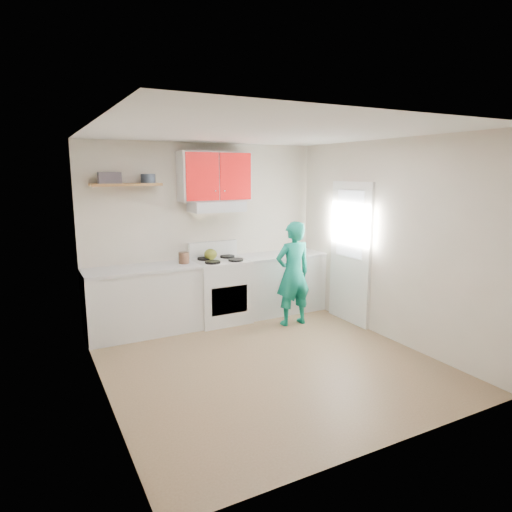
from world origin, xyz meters
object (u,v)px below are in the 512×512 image
stove (221,291)px  person (293,274)px  tin (148,178)px  kettle (211,254)px  crock (184,259)px

stove → person: 1.10m
stove → person: bearing=-35.1°
tin → kettle: bearing=-7.0°
kettle → crock: bearing=176.0°
stove → tin: size_ratio=4.71×
stove → tin: (-0.95, 0.20, 1.64)m
tin → kettle: size_ratio=1.02×
stove → tin: 1.90m
crock → person: 1.56m
kettle → person: size_ratio=0.13×
tin → kettle: tin is taller
tin → crock: (0.41, -0.17, -1.11)m
stove → person: (0.87, -0.61, 0.29)m
person → tin: bearing=-22.5°
stove → kettle: kettle is taller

